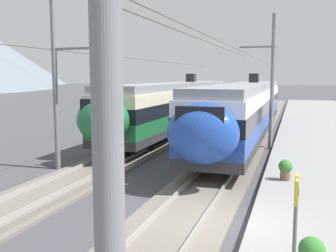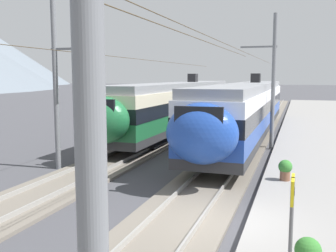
# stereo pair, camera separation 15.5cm
# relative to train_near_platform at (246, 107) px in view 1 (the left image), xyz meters

# --- Properties ---
(ground_plane) EXTENTS (400.00, 400.00, 0.00)m
(ground_plane) POSITION_rel_train_near_platform_xyz_m (-16.03, -1.24, -2.23)
(ground_plane) COLOR #424247
(track_near) EXTENTS (120.00, 3.00, 0.28)m
(track_near) POSITION_rel_train_near_platform_xyz_m (-16.03, 0.00, -2.16)
(track_near) COLOR #6B6359
(track_near) RESTS_ON ground
(track_far) EXTENTS (120.00, 3.00, 0.28)m
(track_far) POSITION_rel_train_near_platform_xyz_m (-16.03, 5.47, -2.16)
(track_far) COLOR #6B6359
(track_far) RESTS_ON ground
(train_near_platform) EXTENTS (27.76, 2.94, 4.27)m
(train_near_platform) POSITION_rel_train_near_platform_xyz_m (0.00, 0.00, 0.00)
(train_near_platform) COLOR #2D2D30
(train_near_platform) RESTS_ON track_near
(train_far_track) EXTENTS (25.68, 2.91, 4.27)m
(train_far_track) POSITION_rel_train_near_platform_xyz_m (1.75, 5.47, -0.00)
(train_far_track) COLOR #2D2D30
(train_far_track) RESTS_ON track_far
(catenary_mast_west) EXTENTS (44.81, 2.11, 7.89)m
(catenary_mast_west) POSITION_rel_train_near_platform_xyz_m (-24.11, -1.68, 1.88)
(catenary_mast_west) COLOR slate
(catenary_mast_west) RESTS_ON ground
(catenary_mast_mid) EXTENTS (44.81, 2.11, 7.94)m
(catenary_mast_mid) POSITION_rel_train_near_platform_xyz_m (-2.98, -1.68, 1.92)
(catenary_mast_mid) COLOR slate
(catenary_mast_mid) RESTS_ON ground
(catenary_mast_far_side) EXTENTS (44.81, 2.16, 8.10)m
(catenary_mast_far_side) POSITION_rel_train_near_platform_xyz_m (-11.32, 7.20, 1.95)
(catenary_mast_far_side) COLOR slate
(catenary_mast_far_side) RESTS_ON ground
(platform_sign) EXTENTS (0.70, 0.08, 2.06)m
(platform_sign) POSITION_rel_train_near_platform_xyz_m (-18.77, -3.22, -0.43)
(platform_sign) COLOR #59595B
(platform_sign) RESTS_ON platform_slab
(potted_plant_by_shelter) EXTENTS (0.53, 0.53, 0.82)m
(potted_plant_by_shelter) POSITION_rel_train_near_platform_xyz_m (-11.14, -2.87, -1.47)
(potted_plant_by_shelter) COLOR brown
(potted_plant_by_shelter) RESTS_ON platform_slab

